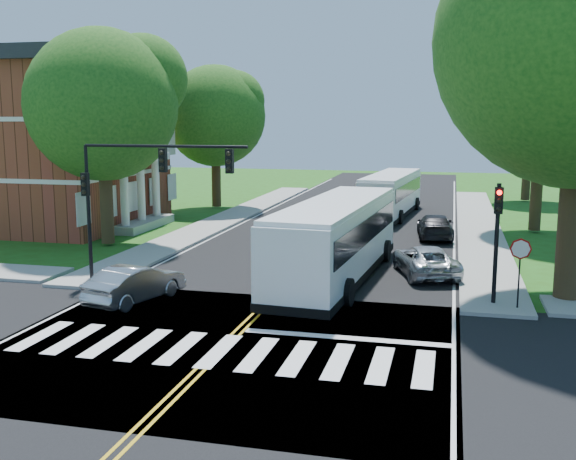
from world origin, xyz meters
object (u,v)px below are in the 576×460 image
(signal_ne, at_px, (497,227))
(suv, at_px, (425,260))
(bus_follow, at_px, (391,194))
(dark_sedan, at_px, (435,226))
(hatchback, at_px, (136,283))
(signal_nw, at_px, (138,180))
(bus_lead, at_px, (336,238))

(signal_ne, xyz_separation_m, suv, (-2.66, 4.53, -2.29))
(signal_ne, xyz_separation_m, bus_follow, (-5.79, 22.58, -1.37))
(dark_sedan, bearing_deg, bus_follow, -73.93)
(signal_ne, distance_m, bus_follow, 23.35)
(hatchback, bearing_deg, signal_nw, -52.82)
(signal_ne, xyz_separation_m, dark_sedan, (-2.50, 14.05, -2.26))
(bus_follow, relative_size, suv, 2.48)
(suv, bearing_deg, bus_follow, -97.03)
(bus_lead, distance_m, hatchback, 8.65)
(signal_nw, bearing_deg, bus_lead, 20.36)
(suv, bearing_deg, signal_nw, 4.85)
(signal_nw, xyz_separation_m, suv, (11.40, 4.55, -3.71))
(signal_ne, bearing_deg, dark_sedan, 100.10)
(bus_lead, xyz_separation_m, suv, (3.69, 1.69, -1.12))
(signal_ne, xyz_separation_m, bus_lead, (-6.35, 2.85, -1.17))
(hatchback, bearing_deg, bus_follow, -90.48)
(bus_lead, bearing_deg, suv, -151.17)
(bus_lead, distance_m, suv, 4.21)
(signal_nw, distance_m, signal_ne, 14.13)
(signal_ne, relative_size, bus_lead, 0.33)
(bus_lead, height_order, hatchback, bus_lead)
(bus_lead, relative_size, bus_follow, 1.12)
(dark_sedan, bearing_deg, bus_lead, 66.01)
(bus_follow, bearing_deg, suv, 105.13)
(signal_nw, height_order, hatchback, signal_nw)
(hatchback, distance_m, dark_sedan, 19.62)
(signal_ne, distance_m, bus_lead, 7.06)
(hatchback, bearing_deg, suv, -130.37)
(signal_nw, height_order, suv, signal_nw)
(bus_lead, height_order, dark_sedan, bus_lead)
(signal_nw, height_order, bus_lead, signal_nw)
(bus_follow, bearing_deg, hatchback, 79.03)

